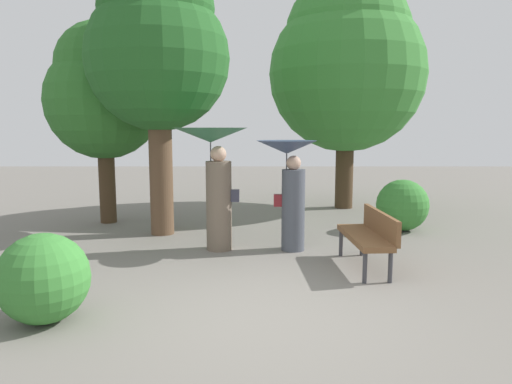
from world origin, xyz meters
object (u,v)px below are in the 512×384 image
park_bench (370,234)px  tree_mid_left (158,44)px  person_right (290,178)px  person_left (214,166)px  tree_near_left (103,91)px  tree_near_right (347,62)px

park_bench → tree_mid_left: (-3.45, 2.24, 3.04)m
person_right → tree_mid_left: (-2.37, 1.21, 2.34)m
person_left → tree_mid_left: 2.69m
person_right → park_bench: 1.65m
person_right → tree_near_left: 4.69m
person_right → park_bench: (1.09, -1.03, -0.70)m
person_right → tree_near_right: size_ratio=0.32×
park_bench → tree_mid_left: size_ratio=0.29×
tree_near_left → tree_mid_left: 1.93m
tree_near_left → tree_mid_left: size_ratio=0.81×
person_right → tree_near_right: (1.69, 4.20, 2.43)m
person_right → tree_near_left: bearing=63.6°
tree_near_right → tree_mid_left: 5.04m
tree_near_left → tree_near_right: tree_near_right is taller
tree_near_left → tree_near_right: size_ratio=0.73×
person_right → tree_mid_left: 3.54m
park_bench → tree_near_right: tree_near_right is taller
person_right → tree_near_right: 5.14m
park_bench → tree_mid_left: tree_mid_left is taller
person_left → person_right: bearing=-85.9°
tree_near_left → tree_mid_left: bearing=-38.6°
park_bench → tree_mid_left: bearing=-126.0°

